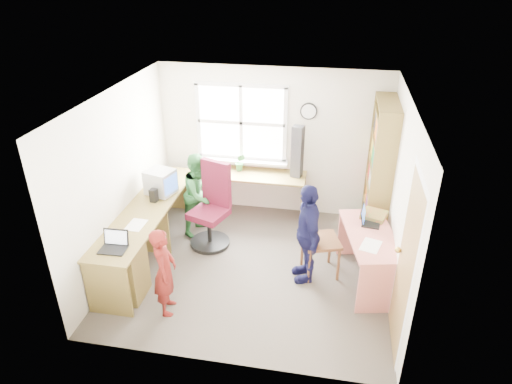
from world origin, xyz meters
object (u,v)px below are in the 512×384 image
at_px(l_desk, 153,241).
at_px(person_red, 165,272).
at_px(cd_tower, 297,152).
at_px(right_desk, 369,247).
at_px(laptop_right, 368,219).
at_px(laptop_left, 114,244).
at_px(potted_plant, 240,162).
at_px(swivel_chair, 212,210).
at_px(crt_monitor, 161,182).
at_px(person_green, 200,194).
at_px(wooden_chair, 315,237).
at_px(person_navy, 307,233).
at_px(bookshelf, 379,175).

bearing_deg(l_desk, person_red, -58.19).
distance_m(l_desk, cd_tower, 2.56).
height_order(right_desk, laptop_right, laptop_right).
distance_m(laptop_left, potted_plant, 2.62).
relative_size(right_desk, person_red, 1.19).
height_order(l_desk, swivel_chair, swivel_chair).
xyz_separation_m(swivel_chair, crt_monitor, (-0.75, -0.01, 0.39)).
distance_m(swivel_chair, person_green, 0.39).
xyz_separation_m(l_desk, laptop_left, (-0.19, -0.62, 0.34)).
distance_m(right_desk, laptop_right, 0.38).
height_order(right_desk, potted_plant, potted_plant).
bearing_deg(person_red, right_desk, -80.19).
xyz_separation_m(potted_plant, person_green, (-0.48, -0.70, -0.25)).
relative_size(wooden_chair, person_navy, 0.77).
height_order(laptop_left, laptop_right, laptop_left).
height_order(l_desk, wooden_chair, wooden_chair).
xyz_separation_m(right_desk, person_green, (-2.49, 0.82, 0.12)).
distance_m(l_desk, person_red, 0.86).
distance_m(laptop_right, cd_tower, 1.64).
height_order(person_red, person_navy, person_navy).
xyz_separation_m(l_desk, swivel_chair, (0.60, 0.81, 0.09)).
height_order(potted_plant, person_navy, person_navy).
bearing_deg(person_green, wooden_chair, -93.12).
bearing_deg(bookshelf, l_desk, -153.57).
distance_m(swivel_chair, person_navy, 1.56).
distance_m(swivel_chair, laptop_left, 1.66).
height_order(l_desk, crt_monitor, crt_monitor).
xyz_separation_m(bookshelf, person_navy, (-0.92, -1.26, -0.31)).
bearing_deg(person_red, person_green, -9.42).
height_order(cd_tower, person_green, cd_tower).
height_order(right_desk, swivel_chair, swivel_chair).
bearing_deg(wooden_chair, swivel_chair, 143.40).
relative_size(bookshelf, potted_plant, 7.06).
height_order(wooden_chair, laptop_right, wooden_chair).
xyz_separation_m(right_desk, crt_monitor, (-2.98, 0.53, 0.41)).
bearing_deg(cd_tower, person_green, -138.94).
bearing_deg(potted_plant, person_green, -124.30).
relative_size(l_desk, bookshelf, 1.40).
bearing_deg(laptop_right, bookshelf, -1.53).
distance_m(potted_plant, person_green, 0.89).
bearing_deg(swivel_chair, l_desk, -107.14).
xyz_separation_m(potted_plant, person_red, (-0.37, -2.52, -0.33)).
bearing_deg(wooden_chair, laptop_right, 1.52).
bearing_deg(l_desk, crt_monitor, 100.31).
bearing_deg(laptop_left, right_desk, 14.53).
distance_m(swivel_chair, person_red, 1.55).
height_order(laptop_left, cd_tower, cd_tower).
distance_m(potted_plant, person_red, 2.57).
height_order(l_desk, person_green, person_green).
distance_m(bookshelf, laptop_left, 3.79).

